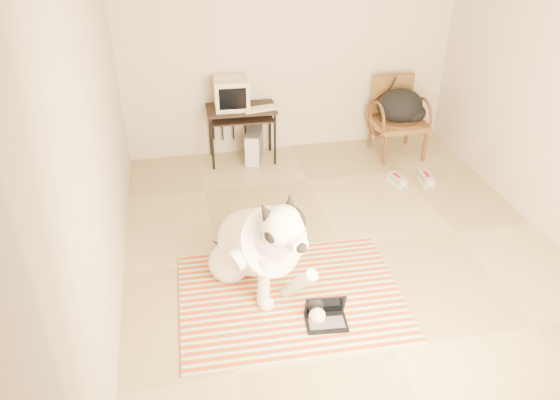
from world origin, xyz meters
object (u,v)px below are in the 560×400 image
object	(u,v)px
laptop	(326,315)
backpack	(402,107)
computer_desk	(241,116)
pc_tower	(254,146)
dog	(259,246)
rattan_chair	(397,117)
crt_monitor	(231,93)

from	to	relation	value
laptop	backpack	bearing A→B (deg)	58.06
computer_desk	pc_tower	world-z (taller)	computer_desk
dog	backpack	distance (m)	3.03
dog	rattan_chair	distance (m)	3.06
pc_tower	computer_desk	bearing A→B (deg)	162.67
crt_monitor	backpack	world-z (taller)	crt_monitor
computer_desk	rattan_chair	world-z (taller)	rattan_chair
rattan_chair	crt_monitor	bearing A→B (deg)	174.70
laptop	rattan_chair	xyz separation A→B (m)	(1.68, 2.78, 0.39)
dog	laptop	bearing A→B (deg)	-52.53
crt_monitor	backpack	size ratio (longest dim) A/B	0.68
pc_tower	backpack	world-z (taller)	backpack
laptop	rattan_chair	world-z (taller)	rattan_chair
laptop	pc_tower	world-z (taller)	pc_tower
backpack	pc_tower	bearing A→B (deg)	174.56
dog	computer_desk	world-z (taller)	dog
laptop	computer_desk	size ratio (longest dim) A/B	0.42
laptop	backpack	distance (m)	3.25
pc_tower	rattan_chair	world-z (taller)	rattan_chair
dog	pc_tower	world-z (taller)	dog
laptop	computer_desk	distance (m)	2.98
laptop	rattan_chair	distance (m)	3.27
backpack	rattan_chair	bearing A→B (deg)	104.61
backpack	crt_monitor	bearing A→B (deg)	173.04
pc_tower	backpack	size ratio (longest dim) A/B	0.75
laptop	crt_monitor	bearing A→B (deg)	96.25
computer_desk	crt_monitor	world-z (taller)	crt_monitor
dog	laptop	distance (m)	0.78
rattan_chair	backpack	distance (m)	0.16
laptop	rattan_chair	bearing A→B (deg)	58.87
crt_monitor	backpack	bearing A→B (deg)	-6.96
crt_monitor	rattan_chair	bearing A→B (deg)	-5.30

